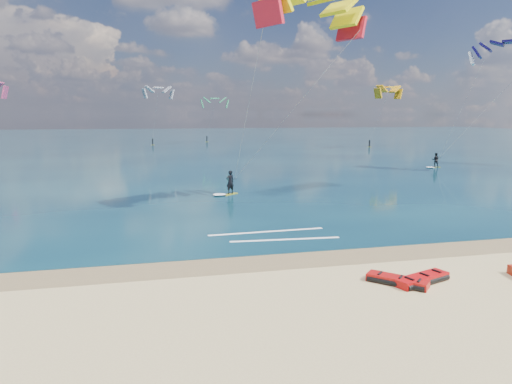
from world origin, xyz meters
TOP-DOWN VIEW (x-y plane):
  - ground at (0.00, 40.00)m, footprint 320.00×320.00m
  - wet_sand_strip at (0.00, 3.00)m, footprint 320.00×2.40m
  - sea at (0.00, 104.00)m, footprint 320.00×200.00m
  - packed_kite_left at (6.31, -0.85)m, footprint 2.86×1.83m
  - packed_kite_mid at (5.29, -0.76)m, footprint 2.46×2.47m
  - kitesurfer_main at (4.83, 17.39)m, footprint 12.63×9.79m
  - kitesurfer_far at (33.04, 31.48)m, footprint 11.29×9.30m
  - shoreline_foam at (2.49, 7.26)m, footprint 6.85×2.37m
  - distant_kites at (-5.81, 78.12)m, footprint 93.30×29.04m

SIDE VIEW (x-z plane):
  - ground at x=0.00m, z-range 0.00..0.00m
  - packed_kite_left at x=6.31m, z-range -0.18..0.18m
  - packed_kite_mid at x=5.29m, z-range -0.18..0.18m
  - wet_sand_strip at x=0.00m, z-range 0.00..0.01m
  - sea at x=0.00m, z-range 0.00..0.04m
  - shoreline_foam at x=2.49m, z-range 0.04..0.05m
  - distant_kites at x=-5.81m, z-range -0.35..11.89m
  - kitesurfer_far at x=33.04m, z-range 0.22..16.44m
  - kitesurfer_main at x=4.83m, z-range 0.23..16.63m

